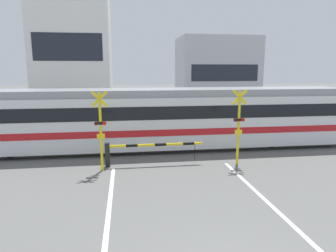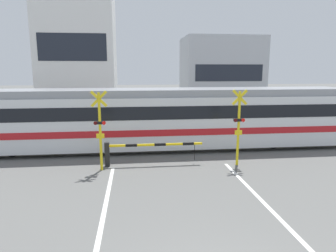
# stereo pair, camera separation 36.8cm
# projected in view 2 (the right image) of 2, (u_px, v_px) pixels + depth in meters

# --- Properties ---
(rail_track_near) EXTENTS (50.00, 0.10, 0.08)m
(rail_track_near) POSITION_uv_depth(u_px,v_px,m) (165.00, 151.00, 15.33)
(rail_track_near) COLOR #5B564C
(rail_track_near) RESTS_ON ground_plane
(rail_track_far) EXTENTS (50.00, 0.10, 0.08)m
(rail_track_far) POSITION_uv_depth(u_px,v_px,m) (162.00, 144.00, 16.73)
(rail_track_far) COLOR #5B564C
(rail_track_far) RESTS_ON ground_plane
(road_stripe_right) EXTENTS (0.14, 12.38, 0.01)m
(road_stripe_right) POSITION_uv_depth(u_px,v_px,m) (302.00, 242.00, 7.33)
(road_stripe_right) COLOR white
(road_stripe_right) RESTS_ON ground_plane
(commuter_train) EXTENTS (21.37, 2.76, 3.17)m
(commuter_train) POSITION_uv_depth(u_px,v_px,m) (148.00, 117.00, 15.63)
(commuter_train) COLOR silver
(commuter_train) RESTS_ON ground_plane
(crossing_barrier_near) EXTENTS (4.30, 0.20, 1.06)m
(crossing_barrier_near) POSITION_uv_depth(u_px,v_px,m) (135.00, 149.00, 13.08)
(crossing_barrier_near) COLOR black
(crossing_barrier_near) RESTS_ON ground_plane
(crossing_barrier_far) EXTENTS (4.30, 0.20, 1.06)m
(crossing_barrier_far) POSITION_uv_depth(u_px,v_px,m) (183.00, 124.00, 19.07)
(crossing_barrier_far) COLOR black
(crossing_barrier_far) RESTS_ON ground_plane
(crossing_signal_left) EXTENTS (0.68, 0.15, 3.33)m
(crossing_signal_left) POSITION_uv_depth(u_px,v_px,m) (100.00, 127.00, 12.24)
(crossing_signal_left) COLOR yellow
(crossing_signal_left) RESTS_ON ground_plane
(crossing_signal_right) EXTENTS (0.68, 0.15, 3.33)m
(crossing_signal_right) POSITION_uv_depth(u_px,v_px,m) (239.00, 124.00, 12.90)
(crossing_signal_right) COLOR yellow
(crossing_signal_right) RESTS_ON ground_plane
(pedestrian) EXTENTS (0.38, 0.23, 1.78)m
(pedestrian) POSITION_uv_depth(u_px,v_px,m) (140.00, 114.00, 21.44)
(pedestrian) COLOR brown
(pedestrian) RESTS_ON ground_plane
(building_left_of_street) EXTENTS (6.35, 5.11, 10.72)m
(building_left_of_street) POSITION_uv_depth(u_px,v_px,m) (78.00, 56.00, 26.15)
(building_left_of_street) COLOR white
(building_left_of_street) RESTS_ON ground_plane
(building_right_of_street) EXTENTS (6.99, 5.11, 7.05)m
(building_right_of_street) POSITION_uv_depth(u_px,v_px,m) (221.00, 76.00, 27.94)
(building_right_of_street) COLOR #B2B7BC
(building_right_of_street) RESTS_ON ground_plane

